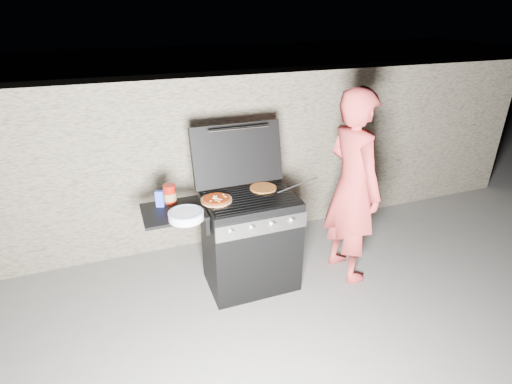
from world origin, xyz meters
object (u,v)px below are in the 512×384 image
object	(u,v)px
sauce_jar	(170,194)
pizza_topped	(216,199)
gas_grill	(225,247)
person	(353,187)

from	to	relation	value
sauce_jar	pizza_topped	bearing A→B (deg)	-19.14
gas_grill	pizza_topped	xyz separation A→B (m)	(-0.05, 0.03, 0.47)
gas_grill	pizza_topped	bearing A→B (deg)	150.76
gas_grill	sauce_jar	distance (m)	0.69
pizza_topped	person	size ratio (longest dim) A/B	0.15
person	pizza_topped	bearing A→B (deg)	78.52
pizza_topped	sauce_jar	xyz separation A→B (m)	(-0.37, 0.13, 0.06)
gas_grill	pizza_topped	distance (m)	0.47
sauce_jar	person	distance (m)	1.64
gas_grill	sauce_jar	size ratio (longest dim) A/B	8.39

